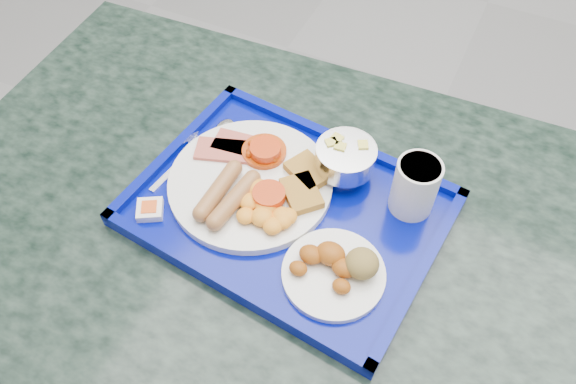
{
  "coord_description": "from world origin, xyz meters",
  "views": [
    {
      "loc": [
        0.14,
        -1.01,
        1.47
      ],
      "look_at": [
        -0.09,
        -0.54,
        0.78
      ],
      "focal_mm": 35.0,
      "sensor_mm": 36.0,
      "label": 1
    }
  ],
  "objects_px": {
    "table": "(273,272)",
    "bread_plate": "(338,268)",
    "tray": "(288,209)",
    "fruit_bowl": "(345,158)",
    "main_plate": "(254,184)",
    "juice_cup": "(415,185)"
  },
  "relations": [
    {
      "from": "main_plate",
      "to": "juice_cup",
      "type": "relative_size",
      "value": 2.76
    },
    {
      "from": "bread_plate",
      "to": "juice_cup",
      "type": "distance_m",
      "value": 0.18
    },
    {
      "from": "main_plate",
      "to": "fruit_bowl",
      "type": "xyz_separation_m",
      "value": [
        0.12,
        0.09,
        0.03
      ]
    },
    {
      "from": "tray",
      "to": "juice_cup",
      "type": "xyz_separation_m",
      "value": [
        0.17,
        0.09,
        0.06
      ]
    },
    {
      "from": "table",
      "to": "bread_plate",
      "type": "distance_m",
      "value": 0.27
    },
    {
      "from": "fruit_bowl",
      "to": "table",
      "type": "bearing_deg",
      "value": -123.59
    },
    {
      "from": "table",
      "to": "juice_cup",
      "type": "distance_m",
      "value": 0.34
    },
    {
      "from": "juice_cup",
      "to": "tray",
      "type": "bearing_deg",
      "value": -153.25
    },
    {
      "from": "fruit_bowl",
      "to": "juice_cup",
      "type": "distance_m",
      "value": 0.12
    },
    {
      "from": "fruit_bowl",
      "to": "tray",
      "type": "bearing_deg",
      "value": -118.59
    },
    {
      "from": "table",
      "to": "juice_cup",
      "type": "height_order",
      "value": "juice_cup"
    },
    {
      "from": "table",
      "to": "main_plate",
      "type": "bearing_deg",
      "value": 148.82
    },
    {
      "from": "juice_cup",
      "to": "table",
      "type": "bearing_deg",
      "value": -152.12
    },
    {
      "from": "table",
      "to": "bread_plate",
      "type": "bearing_deg",
      "value": -23.56
    },
    {
      "from": "tray",
      "to": "fruit_bowl",
      "type": "bearing_deg",
      "value": 61.41
    },
    {
      "from": "tray",
      "to": "bread_plate",
      "type": "relative_size",
      "value": 3.35
    },
    {
      "from": "tray",
      "to": "table",
      "type": "bearing_deg",
      "value": -144.29
    },
    {
      "from": "bread_plate",
      "to": "juice_cup",
      "type": "xyz_separation_m",
      "value": [
        0.06,
        0.16,
        0.04
      ]
    },
    {
      "from": "tray",
      "to": "main_plate",
      "type": "distance_m",
      "value": 0.07
    },
    {
      "from": "tray",
      "to": "main_plate",
      "type": "relative_size",
      "value": 1.89
    },
    {
      "from": "fruit_bowl",
      "to": "juice_cup",
      "type": "bearing_deg",
      "value": -5.88
    },
    {
      "from": "bread_plate",
      "to": "juice_cup",
      "type": "height_order",
      "value": "juice_cup"
    }
  ]
}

